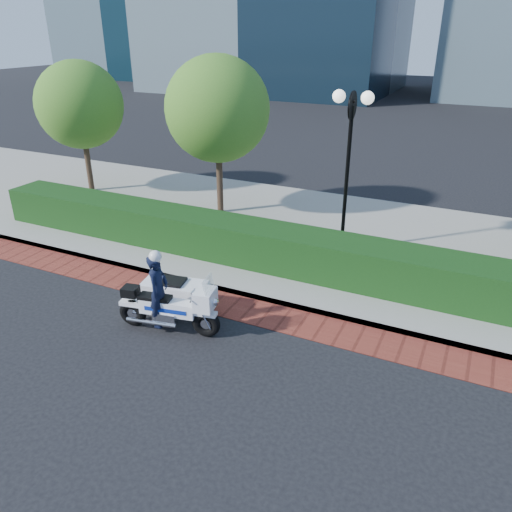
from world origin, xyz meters
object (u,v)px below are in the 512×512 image
at_px(tree_b, 217,110).
at_px(police_motorcycle, 170,297).
at_px(lamppost, 349,149).
at_px(tree_a, 80,105).

xyz_separation_m(tree_b, police_motorcycle, (2.21, -6.11, -2.82)).
relative_size(lamppost, tree_b, 0.86).
height_order(lamppost, police_motorcycle, lamppost).
xyz_separation_m(tree_a, tree_b, (5.50, 0.00, 0.21)).
height_order(lamppost, tree_b, tree_b).
distance_m(tree_a, tree_b, 5.50).
bearing_deg(police_motorcycle, tree_b, 99.15).
relative_size(lamppost, police_motorcycle, 1.90).
bearing_deg(police_motorcycle, tree_a, 130.85).
bearing_deg(tree_b, lamppost, -16.11).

